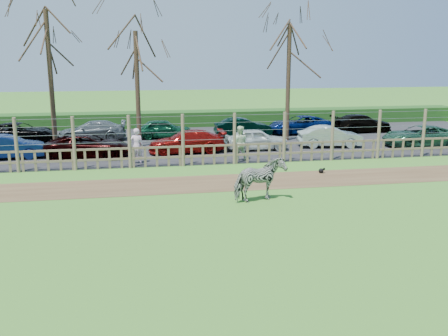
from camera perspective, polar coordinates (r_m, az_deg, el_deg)
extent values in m
plane|color=#67AA38|center=(16.36, -1.92, -5.83)|extent=(120.00, 120.00, 0.00)
cube|color=brown|center=(20.64, -3.71, -1.85)|extent=(34.00, 2.80, 0.01)
cube|color=#232326|center=(30.38, -5.86, 2.92)|extent=(44.00, 13.00, 0.04)
cube|color=#1E4716|center=(37.21, -6.71, 5.56)|extent=(46.00, 2.00, 1.10)
cube|color=brown|center=(23.93, -4.68, 1.29)|extent=(30.00, 0.06, 0.10)
cube|color=brown|center=(23.84, -4.70, 2.46)|extent=(30.00, 0.06, 0.10)
cylinder|color=brown|center=(24.27, -22.64, 2.41)|extent=(0.16, 0.16, 2.50)
cylinder|color=brown|center=(23.85, -16.77, 2.69)|extent=(0.16, 0.16, 2.50)
cylinder|color=brown|center=(23.69, -10.75, 2.95)|extent=(0.16, 0.16, 2.50)
cylinder|color=brown|center=(23.78, -4.72, 3.17)|extent=(0.16, 0.16, 2.50)
cylinder|color=brown|center=(24.14, 1.21, 3.36)|extent=(0.16, 0.16, 2.50)
cylinder|color=brown|center=(24.75, 6.90, 3.51)|extent=(0.16, 0.16, 2.50)
cylinder|color=brown|center=(25.59, 12.28, 3.61)|extent=(0.16, 0.16, 2.50)
cylinder|color=brown|center=(26.64, 17.27, 3.68)|extent=(0.16, 0.16, 2.50)
cylinder|color=brown|center=(27.87, 21.85, 3.72)|extent=(0.16, 0.16, 2.50)
cylinder|color=gray|center=(23.78, -4.72, 3.17)|extent=(30.00, 0.02, 0.02)
cylinder|color=gray|center=(23.72, -4.73, 4.13)|extent=(30.00, 0.02, 0.02)
cylinder|color=gray|center=(23.66, -4.75, 5.08)|extent=(30.00, 0.02, 0.02)
cylinder|color=gray|center=(23.62, -4.77, 5.92)|extent=(30.00, 0.02, 0.02)
cylinder|color=#3D2B1E|center=(28.21, -19.16, 9.15)|extent=(0.26, 0.26, 7.50)
cylinder|color=#3D2B1E|center=(28.91, -9.85, 8.75)|extent=(0.26, 0.26, 6.50)
cylinder|color=#3D2B1E|center=(30.80, 7.34, 9.54)|extent=(0.26, 0.26, 7.00)
imported|color=gray|center=(18.11, 4.09, -1.35)|extent=(2.08, 1.43, 1.61)
imported|color=silver|center=(24.60, -9.95, 2.53)|extent=(0.67, 0.48, 1.72)
imported|color=beige|center=(24.98, 1.79, 2.87)|extent=(0.98, 0.86, 1.72)
sphere|color=black|center=(22.89, 11.03, -0.32)|extent=(0.22, 0.22, 0.22)
sphere|color=black|center=(22.92, 11.35, -0.11)|extent=(0.11, 0.11, 0.11)
imported|color=#0B1E52|center=(27.59, -23.47, 2.21)|extent=(3.76, 1.64, 1.20)
imported|color=black|center=(26.52, -15.20, 2.43)|extent=(4.44, 2.27, 1.20)
imported|color=maroon|center=(27.00, -4.28, 3.03)|extent=(4.15, 1.73, 1.20)
imported|color=silver|center=(27.77, 3.72, 3.32)|extent=(3.53, 1.44, 1.20)
imported|color=#B0C4B4|center=(29.22, 12.04, 3.54)|extent=(3.77, 1.71, 1.20)
imported|color=#25553A|center=(30.93, 21.54, 3.43)|extent=(4.38, 2.13, 1.20)
imported|color=black|center=(32.45, -22.35, 3.77)|extent=(4.46, 2.32, 1.20)
imported|color=#565E60|center=(31.80, -14.85, 4.14)|extent=(4.15, 1.72, 1.20)
imported|color=#0C4126|center=(31.82, -6.93, 4.48)|extent=(3.55, 1.50, 1.20)
imported|color=black|center=(32.24, 2.18, 4.67)|extent=(3.67, 1.36, 1.20)
imported|color=#031447|center=(33.77, 8.69, 4.91)|extent=(4.33, 2.03, 1.20)
imported|color=black|center=(35.39, 15.45, 4.95)|extent=(4.23, 1.94, 1.20)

